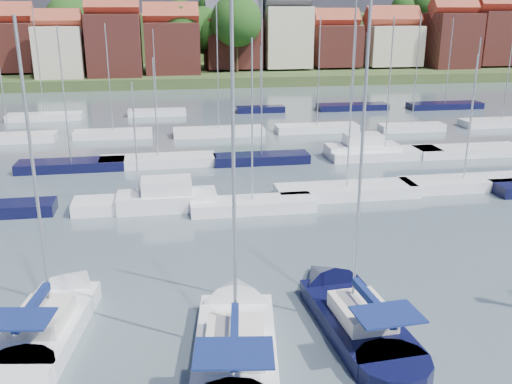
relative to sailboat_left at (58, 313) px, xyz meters
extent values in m
plane|color=#495863|center=(10.52, 34.65, -0.36)|extent=(260.00, 260.00, 0.00)
cube|color=white|center=(-0.19, -1.20, -0.11)|extent=(3.89, 7.20, 1.20)
cone|color=white|center=(0.48, 3.03, -0.11)|extent=(3.34, 3.73, 2.85)
cylinder|color=white|center=(-0.73, -4.57, -0.11)|extent=(3.26, 3.26, 1.20)
cube|color=silver|center=(-0.26, -1.66, 0.84)|extent=(2.42, 3.13, 0.70)
cylinder|color=#B2B2B7|center=(-0.12, -0.73, 6.82)|extent=(0.14, 0.14, 12.66)
cylinder|color=#B2B2B7|center=(-0.41, -2.60, 1.69)|extent=(0.70, 3.77, 0.10)
cube|color=navy|center=(-0.41, -2.60, 1.84)|extent=(0.86, 3.61, 0.35)
cube|color=navy|center=(-0.61, -3.82, 1.99)|extent=(2.66, 2.07, 0.08)
cube|color=white|center=(7.68, -4.37, -0.11)|extent=(4.35, 8.26, 1.20)
cone|color=white|center=(8.37, 0.50, -0.11)|extent=(3.78, 4.25, 3.28)
cube|color=silver|center=(7.60, -4.91, 0.84)|extent=(2.73, 3.57, 0.70)
cylinder|color=#B2B2B7|center=(7.76, -3.83, 7.78)|extent=(0.14, 0.14, 14.58)
cylinder|color=#B2B2B7|center=(7.45, -5.99, 1.69)|extent=(0.71, 4.34, 0.10)
cube|color=navy|center=(7.45, -5.99, 1.84)|extent=(0.88, 4.16, 0.35)
cube|color=navy|center=(7.25, -7.40, 1.99)|extent=(3.04, 2.34, 0.08)
cube|color=black|center=(13.31, -2.98, -0.11)|extent=(3.53, 7.44, 1.20)
cone|color=black|center=(12.98, 1.54, -0.11)|extent=(3.26, 3.73, 3.02)
cylinder|color=black|center=(13.56, -6.59, -0.11)|extent=(3.23, 3.23, 1.20)
cube|color=silver|center=(13.34, -3.48, 0.84)|extent=(2.32, 3.16, 0.70)
cylinder|color=#B2B2B7|center=(13.27, -2.48, 7.35)|extent=(0.14, 0.14, 13.73)
cylinder|color=#B2B2B7|center=(13.41, -4.48, 1.69)|extent=(0.39, 4.02, 0.10)
cube|color=navy|center=(13.41, -4.48, 1.84)|extent=(0.57, 3.84, 0.35)
cube|color=navy|center=(13.51, -5.79, 1.99)|extent=(2.69, 1.99, 0.08)
sphere|color=#D85914|center=(12.92, 0.92, -0.36)|extent=(0.54, 0.54, 0.54)
cube|color=white|center=(3.25, 14.85, -0.01)|extent=(9.22, 2.58, 1.00)
cylinder|color=#B2B2B7|center=(3.25, 14.85, 4.58)|extent=(0.12, 0.12, 8.18)
cube|color=white|center=(11.15, 13.26, -0.01)|extent=(8.78, 2.46, 1.00)
cylinder|color=#B2B2B7|center=(11.15, 13.26, 6.02)|extent=(0.12, 0.12, 11.06)
cube|color=white|center=(18.75, 15.32, -0.01)|extent=(10.79, 3.02, 1.00)
cylinder|color=#B2B2B7|center=(18.75, 15.32, 7.93)|extent=(0.12, 0.12, 14.87)
cube|color=white|center=(28.50, 15.68, -0.01)|extent=(10.13, 2.84, 1.00)
cylinder|color=#B2B2B7|center=(28.50, 15.68, 5.29)|extent=(0.12, 0.12, 9.59)
cube|color=white|center=(5.21, 14.65, 0.14)|extent=(7.00, 2.60, 1.40)
cube|color=white|center=(5.21, 14.65, 1.24)|extent=(3.50, 2.20, 1.30)
cube|color=black|center=(-3.04, 26.29, -0.01)|extent=(9.30, 2.60, 1.00)
cylinder|color=#B2B2B7|center=(-3.04, 26.29, 6.23)|extent=(0.12, 0.12, 11.48)
cube|color=white|center=(4.57, 26.66, -0.01)|extent=(10.40, 2.91, 1.00)
cylinder|color=#B2B2B7|center=(4.57, 26.66, 4.88)|extent=(0.12, 0.12, 8.77)
cube|color=black|center=(14.00, 25.93, -0.01)|extent=(8.80, 2.46, 1.00)
cylinder|color=#B2B2B7|center=(14.00, 25.93, 7.66)|extent=(0.12, 0.12, 14.33)
cube|color=white|center=(25.91, 25.81, -0.01)|extent=(10.73, 3.00, 1.00)
cylinder|color=#B2B2B7|center=(25.91, 25.81, 6.56)|extent=(0.12, 0.12, 12.14)
cube|color=white|center=(34.34, 25.62, -0.01)|extent=(10.48, 2.93, 1.00)
cylinder|color=#B2B2B7|center=(34.34, 25.62, 5.63)|extent=(0.12, 0.12, 10.28)
cube|color=white|center=(23.98, 26.65, 0.14)|extent=(7.00, 2.60, 1.40)
cube|color=white|center=(23.98, 26.65, 1.24)|extent=(3.50, 2.20, 1.30)
cube|color=white|center=(-11.20, 38.86, -0.01)|extent=(9.71, 2.72, 1.00)
cube|color=white|center=(-0.32, 39.16, -0.01)|extent=(8.49, 2.38, 1.00)
cylinder|color=#B2B2B7|center=(-0.32, 39.16, 6.15)|extent=(0.12, 0.12, 11.31)
cube|color=white|center=(11.31, 38.43, -0.01)|extent=(10.16, 2.85, 1.00)
cylinder|color=#B2B2B7|center=(11.31, 38.43, 7.79)|extent=(0.12, 0.12, 14.59)
cube|color=white|center=(22.69, 38.55, -0.01)|extent=(9.53, 2.67, 1.00)
cylinder|color=#B2B2B7|center=(22.69, 38.55, 6.45)|extent=(0.12, 0.12, 11.91)
cube|color=white|center=(33.67, 37.15, -0.01)|extent=(7.62, 2.13, 1.00)
cylinder|color=#B2B2B7|center=(33.67, 37.15, 6.56)|extent=(0.12, 0.12, 12.13)
cube|color=white|center=(45.74, 38.24, -0.01)|extent=(10.17, 2.85, 1.00)
cylinder|color=#B2B2B7|center=(45.74, 38.24, 5.36)|extent=(0.12, 0.12, 9.73)
cube|color=white|center=(-9.74, 51.21, -0.01)|extent=(9.24, 2.59, 1.00)
cylinder|color=#B2B2B7|center=(-9.74, 51.21, 7.08)|extent=(0.12, 0.12, 13.17)
cube|color=white|center=(4.43, 51.95, -0.01)|extent=(7.57, 2.12, 1.00)
cylinder|color=#B2B2B7|center=(4.43, 51.95, 5.61)|extent=(0.12, 0.12, 10.24)
cube|color=black|center=(18.40, 52.12, -0.01)|extent=(6.58, 1.84, 1.00)
cylinder|color=#B2B2B7|center=(18.40, 52.12, 4.50)|extent=(0.12, 0.12, 8.01)
cube|color=black|center=(31.45, 52.05, -0.01)|extent=(9.92, 2.78, 1.00)
cylinder|color=#B2B2B7|center=(31.45, 52.05, 5.95)|extent=(0.12, 0.12, 10.92)
cube|color=black|center=(44.80, 51.02, -0.01)|extent=(10.55, 2.95, 1.00)
cylinder|color=#B2B2B7|center=(44.80, 51.02, 6.25)|extent=(0.12, 0.12, 11.51)
cube|color=#415028|center=(10.52, 111.65, -0.06)|extent=(200.00, 70.00, 3.00)
cube|color=#415028|center=(10.52, 136.65, 4.64)|extent=(200.00, 60.00, 14.00)
cube|color=brown|center=(-23.13, 92.44, 6.21)|extent=(10.37, 9.97, 8.73)
cube|color=brown|center=(-23.13, 92.44, 11.84)|extent=(10.57, 5.13, 5.13)
cube|color=beige|center=(-12.23, 83.65, 5.72)|extent=(8.09, 8.80, 8.96)
cube|color=brown|center=(-12.23, 83.65, 11.19)|extent=(8.25, 4.00, 4.00)
cube|color=brown|center=(-2.83, 84.59, 6.73)|extent=(9.36, 10.17, 10.97)
cube|color=brown|center=(-2.83, 84.59, 13.36)|extent=(9.54, 4.63, 4.63)
cube|color=brown|center=(7.47, 86.30, 5.95)|extent=(9.90, 8.56, 9.42)
cube|color=brown|center=(7.47, 86.30, 11.88)|extent=(10.10, 4.90, 4.90)
cube|color=brown|center=(19.61, 91.30, 6.59)|extent=(10.59, 8.93, 9.49)
cube|color=#383A42|center=(19.61, 91.30, 12.63)|extent=(10.80, 5.24, 5.24)
cube|color=beige|center=(30.22, 90.45, 7.67)|extent=(9.01, 8.61, 11.65)
cube|color=#383A42|center=(30.22, 90.45, 14.59)|extent=(9.19, 4.46, 4.46)
cube|color=brown|center=(40.69, 91.65, 5.84)|extent=(9.10, 9.34, 8.00)
cube|color=brown|center=(40.69, 91.65, 10.96)|extent=(9.28, 4.50, 4.50)
cube|color=beige|center=(52.47, 91.24, 5.78)|extent=(10.86, 9.59, 7.88)
cube|color=brown|center=(52.47, 91.24, 11.05)|extent=(11.07, 5.37, 5.37)
cube|color=brown|center=(64.27, 88.57, 6.73)|extent=(9.18, 9.96, 10.97)
cube|color=brown|center=(64.27, 88.57, 13.34)|extent=(9.36, 4.54, 4.54)
cube|color=brown|center=(75.69, 89.86, 7.22)|extent=(11.39, 9.67, 10.76)
cube|color=brown|center=(75.69, 89.86, 14.00)|extent=(11.62, 5.64, 5.64)
cylinder|color=#382619|center=(67.29, 110.16, 8.15)|extent=(0.50, 0.50, 4.47)
sphere|color=#255219|center=(67.29, 110.16, 14.22)|extent=(8.18, 8.18, 8.18)
cylinder|color=#382619|center=(13.98, 90.58, 3.47)|extent=(0.50, 0.50, 4.46)
sphere|color=#255219|center=(13.98, 90.58, 9.52)|extent=(8.15, 8.15, 8.15)
cylinder|color=#382619|center=(25.74, 108.33, 8.22)|extent=(0.50, 0.50, 5.15)
cylinder|color=#382619|center=(-3.03, 110.96, 8.32)|extent=(0.50, 0.50, 4.56)
sphere|color=#255219|center=(-3.03, 110.96, 14.51)|extent=(8.34, 8.34, 8.34)
cylinder|color=#382619|center=(-12.72, 99.90, 3.82)|extent=(0.50, 0.50, 5.15)
sphere|color=#255219|center=(-12.72, 99.90, 10.81)|extent=(9.42, 9.42, 9.42)
cylinder|color=#382619|center=(24.27, 99.36, 3.13)|extent=(0.50, 0.50, 3.77)
sphere|color=#255219|center=(24.27, 99.36, 8.24)|extent=(6.89, 6.89, 6.89)
cylinder|color=#382619|center=(19.56, 85.59, 3.85)|extent=(0.50, 0.50, 5.21)
sphere|color=#255219|center=(19.56, 85.59, 10.93)|extent=(9.53, 9.53, 9.53)
cylinder|color=#382619|center=(72.45, 96.27, 2.73)|extent=(0.50, 0.50, 2.97)
sphere|color=#255219|center=(72.45, 96.27, 6.77)|extent=(5.44, 5.44, 5.44)
cylinder|color=#382619|center=(9.37, 88.40, 3.66)|extent=(0.50, 0.50, 4.84)
sphere|color=#255219|center=(9.37, 88.40, 10.23)|extent=(8.85, 8.85, 8.85)
cylinder|color=#382619|center=(63.20, 110.37, 7.81)|extent=(0.50, 0.50, 3.72)
sphere|color=#255219|center=(63.20, 110.37, 12.85)|extent=(6.80, 6.80, 6.80)
cylinder|color=#382619|center=(64.57, 88.78, 3.27)|extent=(0.50, 0.50, 4.05)
sphere|color=#255219|center=(64.57, 88.78, 8.76)|extent=(7.40, 7.40, 7.40)
cylinder|color=#382619|center=(17.35, 107.94, 7.55)|extent=(0.50, 0.50, 3.93)
sphere|color=#255219|center=(17.35, 107.94, 12.89)|extent=(7.19, 7.19, 7.19)
cylinder|color=#382619|center=(41.16, 94.82, 3.15)|extent=(0.50, 0.50, 3.82)
sphere|color=#255219|center=(41.16, 94.82, 8.34)|extent=(6.99, 6.99, 6.99)
cylinder|color=#382619|center=(-6.93, 87.77, 2.98)|extent=(0.50, 0.50, 3.48)
sphere|color=#255219|center=(-6.93, 87.77, 7.71)|extent=(6.37, 6.37, 6.37)
cylinder|color=#382619|center=(68.03, 97.46, 2.74)|extent=(0.50, 0.50, 2.99)
sphere|color=#255219|center=(68.03, 97.46, 6.79)|extent=(5.46, 5.46, 5.46)
cylinder|color=#382619|center=(14.12, 93.69, 2.87)|extent=(0.50, 0.50, 3.25)
sphere|color=#255219|center=(14.12, 93.69, 7.27)|extent=(5.94, 5.94, 5.94)
cylinder|color=#382619|center=(7.46, 95.39, 2.73)|extent=(0.50, 0.50, 2.98)
sphere|color=#255219|center=(7.46, 95.39, 6.79)|extent=(5.46, 5.46, 5.46)
cylinder|color=#382619|center=(75.18, 116.39, 9.00)|extent=(0.50, 0.50, 4.29)
sphere|color=#255219|center=(75.18, 116.39, 14.82)|extent=(7.84, 7.84, 7.84)
camera|label=1|loc=(5.26, -24.35, 13.43)|focal=40.00mm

